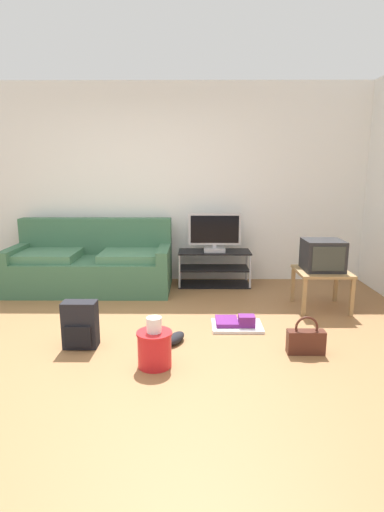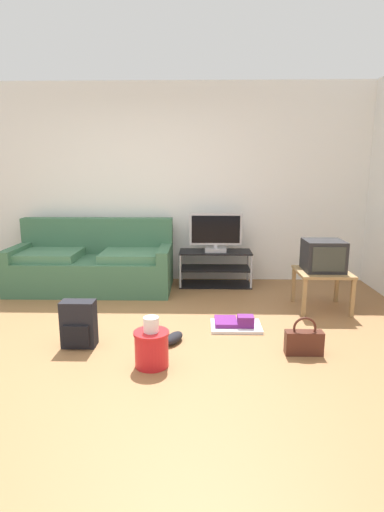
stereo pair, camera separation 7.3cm
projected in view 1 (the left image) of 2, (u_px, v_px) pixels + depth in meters
ground_plane at (120, 352)px, 3.51m from camera, size 9.00×9.80×0.02m
wall_back at (148, 184)px, 5.63m from camera, size 9.00×0.10×2.70m
couch at (92, 265)px, 5.30m from camera, size 2.05×0.91×0.90m
tv_stand at (214, 268)px, 5.50m from camera, size 0.96×0.43×0.47m
flat_tv at (215, 233)px, 5.38m from camera, size 0.70×0.22×0.51m
side_table at (322, 276)px, 4.53m from camera, size 0.57×0.57×0.44m
crt_tv at (323, 255)px, 4.50m from camera, size 0.42×0.41×0.34m
backpack at (80, 325)px, 3.55m from camera, size 0.30×0.23×0.42m
handbag at (306, 341)px, 3.44m from camera, size 0.32×0.11×0.33m
cleaning_bucket at (155, 346)px, 3.20m from camera, size 0.28×0.28×0.41m
sneakers_pair at (164, 338)px, 3.67m from camera, size 0.43×0.28×0.09m
floor_tray at (236, 324)px, 4.03m from camera, size 0.50×0.35×0.14m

